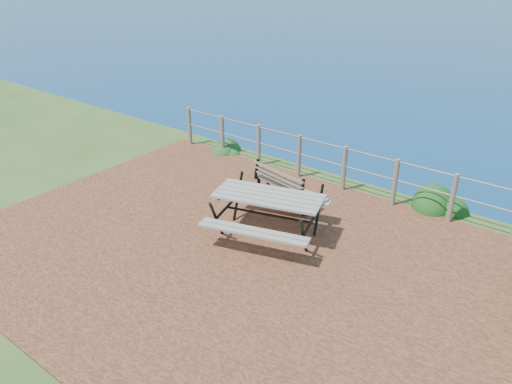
# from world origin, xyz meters

# --- Properties ---
(ground) EXTENTS (10.00, 7.00, 0.12)m
(ground) POSITION_xyz_m (0.00, 0.00, 0.00)
(ground) COLOR brown
(ground) RESTS_ON ground
(safety_railing) EXTENTS (9.40, 0.10, 1.00)m
(safety_railing) POSITION_xyz_m (0.00, 3.35, 0.57)
(safety_railing) COLOR #6B5B4C
(safety_railing) RESTS_ON ground
(picnic_table) EXTENTS (2.07, 1.62, 0.81)m
(picnic_table) POSITION_xyz_m (-0.16, 0.83, 0.52)
(picnic_table) COLOR gray
(picnic_table) RESTS_ON ground
(park_bench) EXTENTS (1.47, 0.63, 0.81)m
(park_bench) POSITION_xyz_m (-0.65, 2.09, 0.53)
(park_bench) COLOR brown
(park_bench) RESTS_ON ground
(shrub_lip_west) EXTENTS (0.72, 0.72, 0.44)m
(shrub_lip_west) POSITION_xyz_m (-3.42, 3.59, 0.00)
(shrub_lip_west) COLOR #1D481B
(shrub_lip_west) RESTS_ON ground
(shrub_lip_east) EXTENTS (0.86, 0.86, 0.64)m
(shrub_lip_east) POSITION_xyz_m (2.03, 3.84, 0.00)
(shrub_lip_east) COLOR #154314
(shrub_lip_east) RESTS_ON ground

